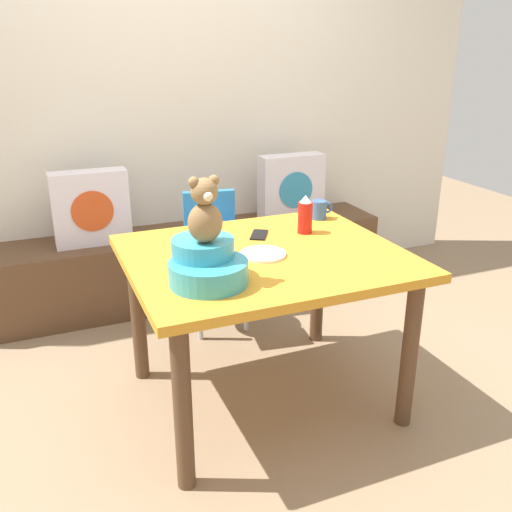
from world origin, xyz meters
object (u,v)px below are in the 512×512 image
at_px(pillow_floral_left, 91,208).
at_px(highchair, 213,242).
at_px(teddy_bear, 205,211).
at_px(coffee_mug, 319,210).
at_px(pillow_floral_right, 291,188).
at_px(dinner_plate_near, 263,254).
at_px(infant_seat_teal, 207,264).
at_px(cell_phone, 259,235).
at_px(ketchup_bottle, 305,215).
at_px(dining_table, 265,275).

distance_m(pillow_floral_left, highchair, 0.76).
relative_size(teddy_bear, coffee_mug, 2.08).
xyz_separation_m(pillow_floral_right, coffee_mug, (-0.26, -0.87, 0.11)).
bearing_deg(dinner_plate_near, highchair, 86.58).
relative_size(infant_seat_teal, cell_phone, 2.29).
bearing_deg(highchair, cell_phone, -86.41).
bearing_deg(pillow_floral_left, teddy_bear, -79.76).
xyz_separation_m(teddy_bear, cell_phone, (0.39, 0.43, -0.27)).
relative_size(pillow_floral_right, teddy_bear, 1.76).
height_order(ketchup_bottle, cell_phone, ketchup_bottle).
bearing_deg(teddy_bear, pillow_floral_left, 100.24).
distance_m(dining_table, ketchup_bottle, 0.39).
height_order(highchair, ketchup_bottle, ketchup_bottle).
distance_m(highchair, infant_seat_teal, 1.12).
height_order(coffee_mug, cell_phone, coffee_mug).
bearing_deg(highchair, dining_table, -92.11).
relative_size(pillow_floral_left, cell_phone, 3.06).
bearing_deg(cell_phone, coffee_mug, -130.74).
relative_size(pillow_floral_left, infant_seat_teal, 1.33).
xyz_separation_m(pillow_floral_left, coffee_mug, (1.05, -0.87, 0.11)).
distance_m(infant_seat_teal, coffee_mug, 0.97).
distance_m(highchair, dinner_plate_near, 0.87).
distance_m(pillow_floral_right, cell_phone, 1.20).
height_order(ketchup_bottle, coffee_mug, ketchup_bottle).
bearing_deg(coffee_mug, dining_table, -142.15).
relative_size(dining_table, highchair, 1.49).
distance_m(dining_table, teddy_bear, 0.54).
bearing_deg(dining_table, ketchup_bottle, 32.27).
bearing_deg(pillow_floral_right, teddy_bear, -126.23).
height_order(dining_table, teddy_bear, teddy_bear).
xyz_separation_m(highchair, ketchup_bottle, (0.26, -0.63, 0.31)).
relative_size(infant_seat_teal, coffee_mug, 2.75).
bearing_deg(cell_phone, dinner_plate_near, 101.26).
bearing_deg(cell_phone, teddy_bear, 77.91).
distance_m(highchair, coffee_mug, 0.68).
relative_size(pillow_floral_left, dining_table, 0.37).
height_order(highchair, infant_seat_teal, infant_seat_teal).
distance_m(teddy_bear, coffee_mug, 0.99).
relative_size(pillow_floral_left, ketchup_bottle, 2.38).
height_order(ketchup_bottle, dinner_plate_near, ketchup_bottle).
bearing_deg(pillow_floral_right, infant_seat_teal, -126.24).
bearing_deg(cell_phone, ketchup_bottle, -160.81).
height_order(pillow_floral_right, dining_table, pillow_floral_right).
bearing_deg(highchair, dinner_plate_near, -93.42).
bearing_deg(infant_seat_teal, pillow_floral_left, 100.25).
bearing_deg(infant_seat_teal, teddy_bear, -90.00).
bearing_deg(ketchup_bottle, cell_phone, 168.68).
distance_m(dining_table, dinner_plate_near, 0.11).
relative_size(teddy_bear, cell_phone, 1.74).
bearing_deg(ketchup_bottle, highchair, 111.95).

